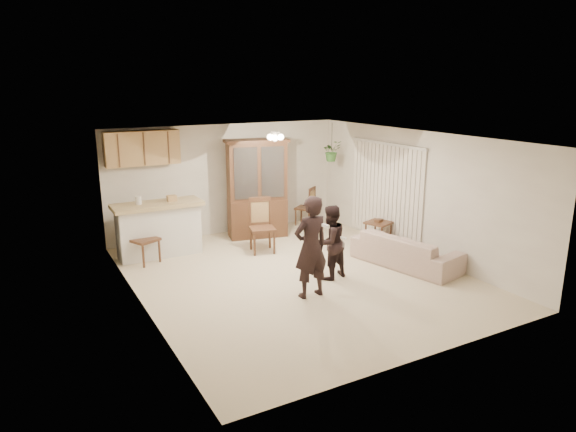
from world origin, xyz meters
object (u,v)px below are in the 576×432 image
chair_hutch_left (262,237)px  chair_hutch_right (305,214)px  china_hutch (257,189)px  child (330,242)px  sofa (406,247)px  side_table (378,233)px  chair_bar (145,248)px  adult (311,244)px

chair_hutch_left → chair_hutch_right: bearing=50.9°
china_hutch → child: bearing=-78.0°
sofa → chair_hutch_right: chair_hutch_right is taller
chair_hutch_left → chair_hutch_right: size_ratio=1.18×
chair_hutch_left → sofa: bearing=-31.3°
side_table → chair_hutch_right: size_ratio=0.65×
china_hutch → chair_hutch_right: bearing=24.2°
chair_bar → chair_hutch_left: size_ratio=0.95×
adult → china_hutch: bearing=-104.3°
sofa → chair_hutch_left: 2.89m
china_hutch → side_table: size_ratio=3.55×
china_hutch → adult: bearing=-89.6°
sofa → adult: size_ratio=1.04×
chair_bar → chair_hutch_right: chair_bar is taller
adult → child: size_ratio=1.33×
side_table → chair_hutch_right: bearing=103.0°
chair_bar → chair_hutch_left: bearing=-36.9°
sofa → side_table: size_ratio=3.03×
sofa → chair_bar: size_ratio=1.77×
sofa → chair_bar: bearing=46.4°
china_hutch → chair_hutch_left: (-0.40, -1.06, -0.77)m
chair_bar → chair_hutch_left: (2.29, -0.50, 0.02)m
adult → chair_hutch_left: adult is taller
side_table → chair_hutch_left: (-2.35, 0.83, 0.04)m
child → chair_hutch_right: size_ratio=1.42×
side_table → chair_bar: bearing=164.0°
china_hutch → chair_hutch_left: size_ratio=1.97×
side_table → chair_hutch_left: 2.49m
chair_hutch_right → chair_hutch_left: bearing=0.1°
sofa → china_hutch: 3.59m
sofa → adult: bearing=85.8°
sofa → china_hutch: size_ratio=0.85×
sofa → side_table: sofa is taller
adult → chair_hutch_left: 2.51m
adult → chair_bar: adult is taller
child → sofa: bearing=161.5°
adult → chair_hutch_left: (0.31, 2.42, -0.59)m
sofa → adult: adult is taller
child → chair_bar: child is taller
sofa → child: 1.66m
chair_bar → side_table: bearing=-40.6°
china_hutch → chair_hutch_right: 1.69m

